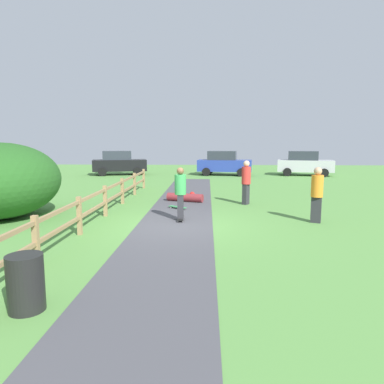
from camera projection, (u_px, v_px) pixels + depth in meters
name	position (u px, v px, depth m)	size (l,w,h in m)	color
ground_plane	(175.00, 225.00, 11.28)	(60.00, 60.00, 0.00)	#568E42
asphalt_path	(175.00, 225.00, 11.28)	(2.40, 28.00, 0.02)	#47474C
wooden_fence	(94.00, 204.00, 11.29)	(0.12, 18.12, 1.10)	#997A51
bush_large	(1.00, 180.00, 12.25)	(3.82, 4.59, 2.61)	#23561E
trash_bin	(26.00, 283.00, 5.52)	(0.56, 0.56, 0.90)	black
skater_riding	(180.00, 191.00, 11.78)	(0.40, 0.81, 1.77)	black
skater_fallen	(186.00, 197.00, 15.69)	(1.66, 1.44, 0.36)	maroon
skateboard_loose	(177.00, 207.00, 13.96)	(0.77, 0.63, 0.08)	#338C4C
bystander_orange	(317.00, 192.00, 11.51)	(0.49, 0.49, 1.82)	#2D2D33
bystander_red	(246.00, 180.00, 14.91)	(0.52, 0.52, 1.86)	#2D2D33
parked_car_black	(119.00, 163.00, 28.41)	(4.49, 2.77, 1.92)	black
parked_car_blue	(224.00, 163.00, 28.08)	(4.40, 2.46, 1.92)	#283D99
parked_car_silver	(305.00, 163.00, 27.81)	(4.46, 2.65, 1.92)	#B7B7BC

